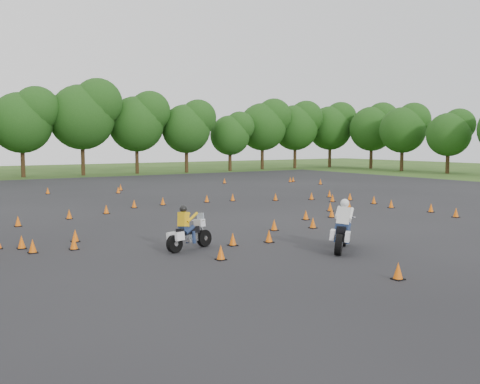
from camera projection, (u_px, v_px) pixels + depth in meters
name	position (u px, v px, depth m)	size (l,w,h in m)	color
ground	(289.00, 226.00, 23.60)	(140.00, 140.00, 0.00)	#2D5119
asphalt_pad	(220.00, 211.00, 28.64)	(62.00, 62.00, 0.00)	black
treeline	(96.00, 132.00, 54.24)	(87.30, 32.33, 11.11)	#1C4313
traffic_cones	(222.00, 208.00, 28.20)	(36.31, 33.45, 0.45)	#ED6109
rider_yellow	(190.00, 228.00, 18.37)	(2.01, 0.62, 1.55)	gold
rider_white	(341.00, 224.00, 18.25)	(2.33, 0.72, 1.80)	silver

